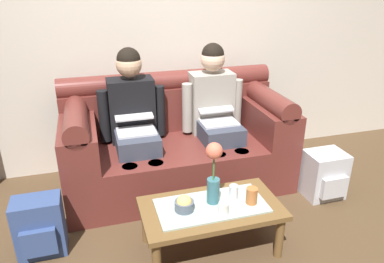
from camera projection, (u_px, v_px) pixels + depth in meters
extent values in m
cube|color=beige|center=(160.00, 11.00, 3.29)|extent=(6.00, 0.12, 2.90)
cube|color=maroon|center=(178.00, 163.00, 3.26)|extent=(1.90, 0.88, 0.42)
cube|color=maroon|center=(169.00, 108.00, 3.38)|extent=(1.90, 0.22, 0.40)
cylinder|color=maroon|center=(168.00, 81.00, 3.28)|extent=(1.90, 0.18, 0.18)
cube|color=maroon|center=(79.00, 138.00, 2.91)|extent=(0.28, 0.88, 0.28)
cylinder|color=maroon|center=(76.00, 116.00, 2.84)|extent=(0.18, 0.88, 0.18)
cube|color=maroon|center=(264.00, 117.00, 3.33)|extent=(0.28, 0.88, 0.28)
cylinder|color=maroon|center=(266.00, 98.00, 3.25)|extent=(0.18, 0.88, 0.18)
cube|color=#383D4C|center=(137.00, 142.00, 3.00)|extent=(0.34, 0.40, 0.15)
cylinder|color=#383D4C|center=(132.00, 190.00, 2.86)|extent=(0.12, 0.12, 0.42)
cylinder|color=#383D4C|center=(157.00, 186.00, 2.91)|extent=(0.12, 0.12, 0.42)
cube|color=black|center=(132.00, 110.00, 3.13)|extent=(0.38, 0.22, 0.54)
cylinder|color=black|center=(104.00, 116.00, 3.04)|extent=(0.09, 0.09, 0.44)
cylinder|color=black|center=(160.00, 111.00, 3.17)|extent=(0.09, 0.09, 0.44)
sphere|color=tan|center=(129.00, 64.00, 2.96)|extent=(0.21, 0.21, 0.21)
sphere|color=black|center=(129.00, 59.00, 2.94)|extent=(0.19, 0.19, 0.19)
cube|color=silver|center=(136.00, 131.00, 2.98)|extent=(0.31, 0.22, 0.02)
cube|color=silver|center=(133.00, 113.00, 3.05)|extent=(0.31, 0.21, 0.06)
cube|color=black|center=(133.00, 114.00, 3.05)|extent=(0.27, 0.18, 0.04)
cube|color=#383D4C|center=(220.00, 132.00, 3.18)|extent=(0.34, 0.40, 0.15)
cylinder|color=#383D4C|center=(218.00, 177.00, 3.04)|extent=(0.12, 0.12, 0.42)
cylinder|color=#383D4C|center=(240.00, 173.00, 3.09)|extent=(0.12, 0.12, 0.42)
cube|color=gray|center=(211.00, 102.00, 3.32)|extent=(0.38, 0.22, 0.54)
cylinder|color=gray|center=(187.00, 108.00, 3.23)|extent=(0.09, 0.09, 0.44)
cylinder|color=gray|center=(237.00, 103.00, 3.35)|extent=(0.09, 0.09, 0.44)
sphere|color=beige|center=(213.00, 59.00, 3.14)|extent=(0.21, 0.21, 0.21)
sphere|color=black|center=(213.00, 54.00, 3.13)|extent=(0.19, 0.19, 0.19)
cube|color=silver|center=(219.00, 122.00, 3.17)|extent=(0.31, 0.22, 0.02)
cube|color=silver|center=(214.00, 105.00, 3.25)|extent=(0.31, 0.20, 0.08)
cube|color=black|center=(214.00, 106.00, 3.24)|extent=(0.27, 0.18, 0.06)
cube|color=brown|center=(211.00, 209.00, 2.43)|extent=(0.92, 0.50, 0.04)
cube|color=#9EB2A8|center=(211.00, 206.00, 2.42)|extent=(0.72, 0.35, 0.01)
cylinder|color=brown|center=(157.00, 263.00, 2.21)|extent=(0.06, 0.06, 0.31)
cylinder|color=brown|center=(279.00, 237.00, 2.43)|extent=(0.06, 0.06, 0.31)
cylinder|color=brown|center=(146.00, 223.00, 2.57)|extent=(0.06, 0.06, 0.31)
cylinder|color=brown|center=(254.00, 204.00, 2.78)|extent=(0.06, 0.06, 0.31)
cylinder|color=#336672|center=(213.00, 191.00, 2.41)|extent=(0.08, 0.08, 0.17)
cylinder|color=#3D7538|center=(214.00, 168.00, 2.35)|extent=(0.01, 0.01, 0.17)
sphere|color=#E0664C|center=(214.00, 151.00, 2.30)|extent=(0.11, 0.11, 0.11)
cylinder|color=#4C5666|center=(184.00, 206.00, 2.35)|extent=(0.13, 0.13, 0.06)
sphere|color=#D8B766|center=(184.00, 203.00, 2.34)|extent=(0.10, 0.10, 0.10)
cylinder|color=#B26633|center=(252.00, 196.00, 2.41)|extent=(0.08, 0.08, 0.11)
cylinder|color=silver|center=(234.00, 192.00, 2.47)|extent=(0.06, 0.06, 0.10)
cylinder|color=white|center=(224.00, 208.00, 2.32)|extent=(0.07, 0.07, 0.08)
cube|color=#33477A|center=(40.00, 226.00, 2.45)|extent=(0.31, 0.20, 0.41)
cube|color=#33477A|center=(39.00, 243.00, 2.36)|extent=(0.22, 0.05, 0.19)
cube|color=#B7B7BC|center=(324.00, 174.00, 3.10)|extent=(0.32, 0.26, 0.40)
cube|color=#B7B7BC|center=(334.00, 187.00, 2.98)|extent=(0.22, 0.05, 0.18)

